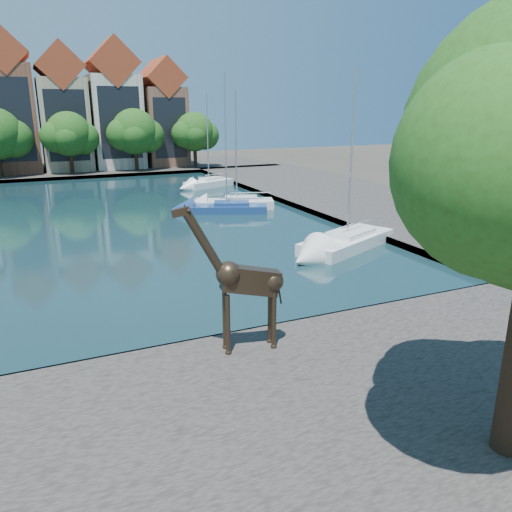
{
  "coord_description": "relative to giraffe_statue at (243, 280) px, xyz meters",
  "views": [
    {
      "loc": [
        -2.46,
        -16.06,
        8.66
      ],
      "look_at": [
        5.07,
        0.9,
        3.04
      ],
      "focal_mm": 35.0,
      "sensor_mm": 36.0,
      "label": 1
    }
  ],
  "objects": [
    {
      "name": "far_tree_east",
      "position": [
        6.57,
        51.96,
        2.2
      ],
      "size": [
        7.54,
        5.8,
        7.84
      ],
      "color": "#332114",
      "rests_on": "far_quay"
    },
    {
      "name": "townhouse_center",
      "position": [
        -7.53,
        57.45,
        5.33
      ],
      "size": [
        5.44,
        9.18,
        16.93
      ],
      "color": "brown",
      "rests_on": "far_quay"
    },
    {
      "name": "far_quay",
      "position": [
        -3.53,
        57.46,
        -2.78
      ],
      "size": [
        60.0,
        16.0,
        0.5
      ],
      "primitive_type": "cube",
      "color": "#47423E",
      "rests_on": "ground"
    },
    {
      "name": "townhouse_east_end",
      "position": [
        11.47,
        57.45,
        4.07
      ],
      "size": [
        5.44,
        9.18,
        14.43
      ],
      "color": "brown",
      "rests_on": "far_quay"
    },
    {
      "name": "ground",
      "position": [
        -3.53,
        1.46,
        -3.03
      ],
      "size": [
        160.0,
        160.0,
        0.0
      ],
      "primitive_type": "plane",
      "color": "#38332B",
      "rests_on": "ground"
    },
    {
      "name": "townhouse_east_inner",
      "position": [
        -1.53,
        57.45,
        4.7
      ],
      "size": [
        5.94,
        9.18,
        15.79
      ],
      "color": "tan",
      "rests_on": "far_quay"
    },
    {
      "name": "near_quay",
      "position": [
        -3.53,
        -5.54,
        -2.78
      ],
      "size": [
        50.0,
        14.0,
        0.5
      ],
      "primitive_type": "cube",
      "color": "#47423E",
      "rests_on": "ground"
    },
    {
      "name": "water_basin",
      "position": [
        -3.53,
        25.46,
        -2.99
      ],
      "size": [
        38.0,
        50.0,
        0.08
      ],
      "primitive_type": "cube",
      "color": "black",
      "rests_on": "ground"
    },
    {
      "name": "sailboat_right_a",
      "position": [
        11.47,
        10.66,
        -2.39
      ],
      "size": [
        7.77,
        5.4,
        10.57
      ],
      "color": "white",
      "rests_on": "water_basin"
    },
    {
      "name": "giraffe_statue",
      "position": [
        0.0,
        0.0,
        0.0
      ],
      "size": [
        3.61,
        0.86,
        5.16
      ],
      "color": "#322519",
      "rests_on": "near_quay"
    },
    {
      "name": "sailboat_right_b",
      "position": [
        8.47,
        24.0,
        -2.47
      ],
      "size": [
        6.99,
        4.56,
        11.06
      ],
      "color": "navy",
      "rests_on": "water_basin"
    },
    {
      "name": "far_tree_far_east",
      "position": [
        14.56,
        51.96,
        2.04
      ],
      "size": [
        6.76,
        5.2,
        7.36
      ],
      "color": "#332114",
      "rests_on": "far_quay"
    },
    {
      "name": "sailboat_right_d",
      "position": [
        11.47,
        37.48,
        -2.4
      ],
      "size": [
        5.97,
        3.98,
        9.72
      ],
      "color": "white",
      "rests_on": "water_basin"
    },
    {
      "name": "townhouse_east_mid",
      "position": [
        4.97,
        57.45,
        5.07
      ],
      "size": [
        6.43,
        9.18,
        16.65
      ],
      "color": "beige",
      "rests_on": "far_quay"
    },
    {
      "name": "far_tree_mid_east",
      "position": [
        -1.43,
        51.96,
        2.1
      ],
      "size": [
        7.02,
        5.4,
        7.52
      ],
      "color": "#332114",
      "rests_on": "far_quay"
    },
    {
      "name": "right_quay",
      "position": [
        21.47,
        25.46,
        -2.78
      ],
      "size": [
        14.0,
        52.0,
        0.5
      ],
      "primitive_type": "cube",
      "color": "#47423E",
      "rests_on": "ground"
    },
    {
      "name": "sailboat_right_c",
      "position": [
        9.86,
        25.23,
        -2.4
      ],
      "size": [
        6.67,
        4.19,
        9.8
      ],
      "color": "silver",
      "rests_on": "water_basin"
    }
  ]
}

